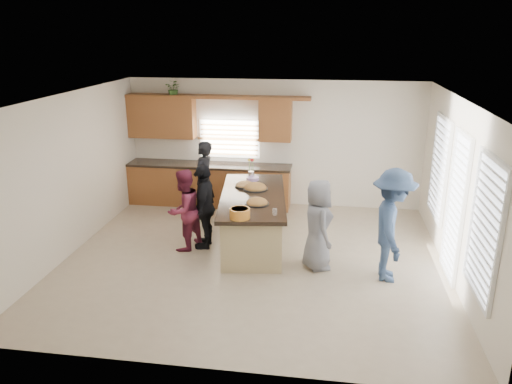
% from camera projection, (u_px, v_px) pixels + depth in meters
% --- Properties ---
extents(floor, '(6.50, 6.50, 0.00)m').
position_uv_depth(floor, '(253.00, 259.00, 8.71)').
color(floor, '#BEAB8D').
rests_on(floor, ground).
extents(room_shell, '(6.52, 6.02, 2.81)m').
position_uv_depth(room_shell, '(253.00, 153.00, 8.12)').
color(room_shell, silver).
rests_on(room_shell, ground).
extents(back_cabinetry, '(4.08, 0.66, 2.46)m').
position_uv_depth(back_cabinetry, '(207.00, 165.00, 11.20)').
color(back_cabinetry, brown).
rests_on(back_cabinetry, ground).
extents(right_wall_glazing, '(0.06, 4.00, 2.25)m').
position_uv_depth(right_wall_glazing, '(457.00, 198.00, 7.71)').
color(right_wall_glazing, white).
rests_on(right_wall_glazing, ground).
extents(island, '(1.49, 2.83, 0.95)m').
position_uv_depth(island, '(253.00, 220.00, 9.24)').
color(island, tan).
rests_on(island, ground).
extents(platter_front, '(0.41, 0.41, 0.17)m').
position_uv_depth(platter_front, '(257.00, 203.00, 8.58)').
color(platter_front, black).
rests_on(platter_front, island).
extents(platter_mid, '(0.47, 0.47, 0.19)m').
position_uv_depth(platter_mid, '(255.00, 188.00, 9.39)').
color(platter_mid, black).
rests_on(platter_mid, island).
extents(platter_back, '(0.38, 0.38, 0.16)m').
position_uv_depth(platter_back, '(245.00, 185.00, 9.54)').
color(platter_back, black).
rests_on(platter_back, island).
extents(salad_bowl, '(0.33, 0.33, 0.16)m').
position_uv_depth(salad_bowl, '(240.00, 213.00, 7.94)').
color(salad_bowl, orange).
rests_on(salad_bowl, island).
extents(clear_cup, '(0.08, 0.08, 0.11)m').
position_uv_depth(clear_cup, '(275.00, 212.00, 8.07)').
color(clear_cup, white).
rests_on(clear_cup, island).
extents(plate_stack, '(0.25, 0.25, 0.06)m').
position_uv_depth(plate_stack, '(253.00, 179.00, 9.96)').
color(plate_stack, '#B992D4').
rests_on(plate_stack, island).
extents(flower_vase, '(0.14, 0.14, 0.42)m').
position_uv_depth(flower_vase, '(251.00, 168.00, 9.99)').
color(flower_vase, silver).
rests_on(flower_vase, island).
extents(potted_plant, '(0.39, 0.36, 0.37)m').
position_uv_depth(potted_plant, '(174.00, 89.00, 10.86)').
color(potted_plant, '#3B6629').
rests_on(potted_plant, back_cabinetry).
extents(woman_left_back, '(0.53, 0.68, 1.65)m').
position_uv_depth(woman_left_back, '(204.00, 180.00, 10.39)').
color(woman_left_back, black).
rests_on(woman_left_back, ground).
extents(woman_left_mid, '(0.83, 0.90, 1.49)m').
position_uv_depth(woman_left_mid, '(184.00, 210.00, 8.90)').
color(woman_left_mid, maroon).
rests_on(woman_left_mid, ground).
extents(woman_left_front, '(0.42, 0.93, 1.56)m').
position_uv_depth(woman_left_front, '(205.00, 206.00, 9.00)').
color(woman_left_front, black).
rests_on(woman_left_front, ground).
extents(woman_right_back, '(0.71, 1.20, 1.82)m').
position_uv_depth(woman_right_back, '(392.00, 226.00, 7.77)').
color(woman_right_back, navy).
rests_on(woman_right_back, ground).
extents(woman_right_front, '(0.70, 0.87, 1.53)m').
position_uv_depth(woman_right_front, '(318.00, 225.00, 8.19)').
color(woman_right_front, slate).
rests_on(woman_right_front, ground).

